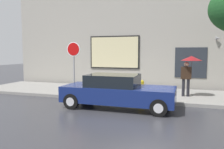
{
  "coord_description": "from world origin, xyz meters",
  "views": [
    {
      "loc": [
        1.76,
        -9.11,
        2.31
      ],
      "look_at": [
        -1.79,
        1.8,
        1.2
      ],
      "focal_mm": 36.81,
      "sensor_mm": 36.0,
      "label": 1
    }
  ],
  "objects_px": {
    "parked_car": "(117,91)",
    "fire_hydrant": "(142,88)",
    "pedestrian_with_umbrella": "(190,65)",
    "stop_sign": "(74,57)"
  },
  "relations": [
    {
      "from": "parked_car",
      "to": "fire_hydrant",
      "type": "bearing_deg",
      "value": 70.58
    },
    {
      "from": "fire_hydrant",
      "to": "stop_sign",
      "type": "xyz_separation_m",
      "value": [
        -3.59,
        -0.13,
        1.5
      ]
    },
    {
      "from": "parked_car",
      "to": "pedestrian_with_umbrella",
      "type": "bearing_deg",
      "value": 43.27
    },
    {
      "from": "parked_car",
      "to": "pedestrian_with_umbrella",
      "type": "relative_size",
      "value": 2.33
    },
    {
      "from": "parked_car",
      "to": "fire_hydrant",
      "type": "relative_size",
      "value": 5.57
    },
    {
      "from": "parked_car",
      "to": "pedestrian_with_umbrella",
      "type": "xyz_separation_m",
      "value": [
        2.86,
        2.69,
        1.03
      ]
    },
    {
      "from": "fire_hydrant",
      "to": "pedestrian_with_umbrella",
      "type": "xyz_separation_m",
      "value": [
        2.19,
        0.79,
        1.17
      ]
    },
    {
      "from": "parked_car",
      "to": "fire_hydrant",
      "type": "height_order",
      "value": "parked_car"
    },
    {
      "from": "parked_car",
      "to": "stop_sign",
      "type": "distance_m",
      "value": 3.68
    },
    {
      "from": "fire_hydrant",
      "to": "stop_sign",
      "type": "bearing_deg",
      "value": -177.97
    }
  ]
}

